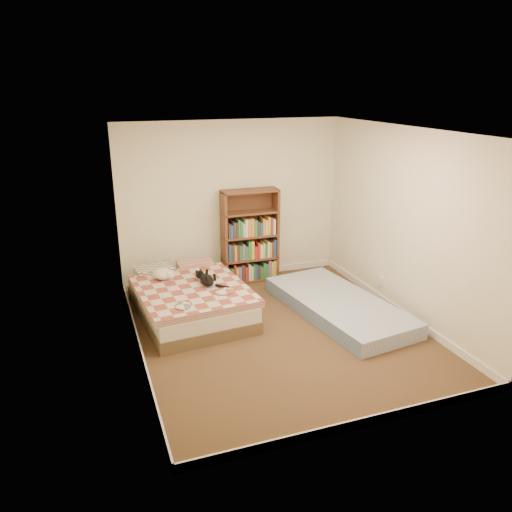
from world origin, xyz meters
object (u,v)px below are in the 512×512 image
object	(u,v)px
bed	(189,298)
floor_mattress	(338,306)
white_dog	(164,274)
black_cat	(206,279)
bookshelf	(250,247)

from	to	relation	value
bed	floor_mattress	world-z (taller)	bed
white_dog	bed	bearing A→B (deg)	-33.97
floor_mattress	bed	bearing A→B (deg)	153.21
bed	black_cat	world-z (taller)	black_cat
floor_mattress	white_dog	world-z (taller)	white_dog
floor_mattress	white_dog	size ratio (longest dim) A/B	6.93
black_cat	bookshelf	bearing A→B (deg)	32.54
white_dog	floor_mattress	bearing A→B (deg)	-12.85
bed	floor_mattress	xyz separation A→B (m)	(1.93, -0.66, -0.13)
bookshelf	bed	bearing A→B (deg)	-141.38
bed	floor_mattress	bearing A→B (deg)	-23.83
bed	black_cat	bearing A→B (deg)	-24.13
floor_mattress	white_dog	xyz separation A→B (m)	(-2.21, 0.93, 0.42)
black_cat	white_dog	size ratio (longest dim) A/B	1.92
bed	bookshelf	xyz separation A→B (m)	(1.19, 0.93, 0.32)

